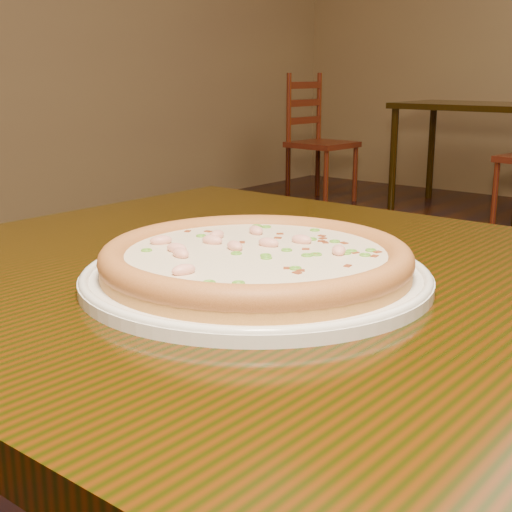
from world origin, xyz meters
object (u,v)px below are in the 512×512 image
Objects in this scene: chair_a at (316,143)px; plate at (256,276)px; bg_table_left at (474,117)px; hero_table at (377,386)px; pizza at (256,259)px.

plate is at bearing -56.25° from chair_a.
plate reaches higher than bg_table_left.
plate is (-0.12, -0.05, 0.11)m from hero_table.
chair_a reaches higher than pizza.
bg_table_left is at bearing 109.89° from plate.
chair_a is at bearing 125.29° from hero_table.
plate is 4.72m from chair_a.
pizza is 0.32× the size of bg_table_left.
hero_table is 4.54m from bg_table_left.
plate is at bearing -157.38° from hero_table.
plate reaches higher than hero_table.
plate is 0.36× the size of bg_table_left.
pizza reaches higher than bg_table_left.
bg_table_left is at bearing 18.56° from chair_a.
chair_a is at bearing 123.75° from plate.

